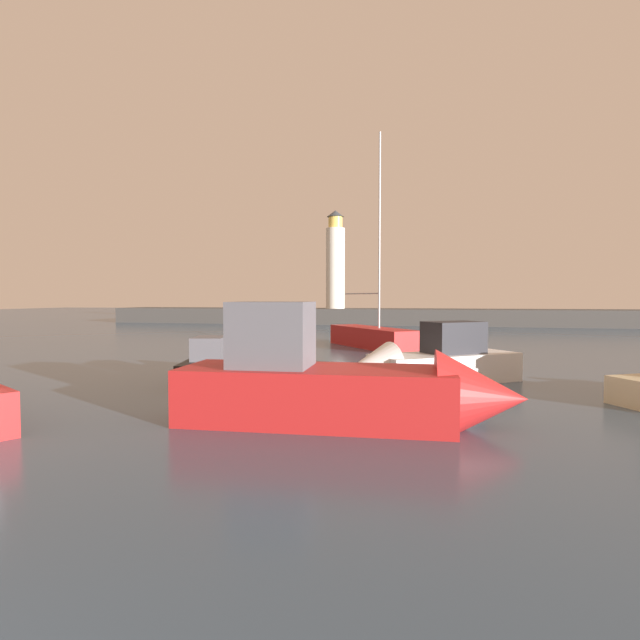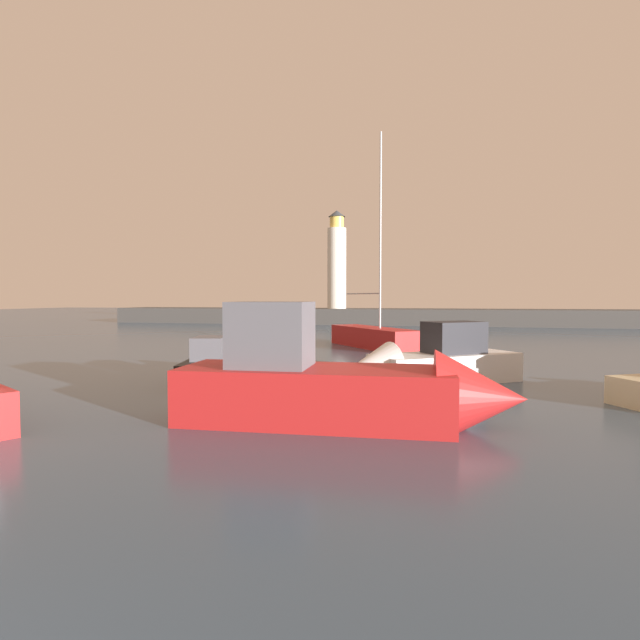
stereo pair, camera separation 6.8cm
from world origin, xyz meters
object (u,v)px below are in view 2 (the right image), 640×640
at_px(motorboat_1, 217,364).
at_px(sailboat_moored, 373,337).
at_px(motorboat_0, 422,364).
at_px(mooring_buoy, 480,357).
at_px(lighthouse, 337,262).
at_px(motorboat_4, 354,387).

relative_size(motorboat_1, sailboat_moored, 0.45).
height_order(motorboat_0, sailboat_moored, sailboat_moored).
distance_m(motorboat_1, mooring_buoy, 11.98).
xyz_separation_m(lighthouse, mooring_buoy, (14.01, -36.31, -6.96)).
bearing_deg(motorboat_0, motorboat_1, -176.76).
height_order(motorboat_1, sailboat_moored, sailboat_moored).
relative_size(motorboat_0, mooring_buoy, 8.06).
bearing_deg(lighthouse, motorboat_1, -85.08).
xyz_separation_m(motorboat_0, sailboat_moored, (-3.51, 13.30, -0.02)).
distance_m(lighthouse, motorboat_1, 43.00).
xyz_separation_m(motorboat_0, motorboat_1, (-7.94, -0.45, -0.15)).
bearing_deg(motorboat_0, lighthouse, 105.46).
bearing_deg(sailboat_moored, motorboat_0, -75.24).
bearing_deg(motorboat_1, motorboat_0, 3.24).
bearing_deg(sailboat_moored, lighthouse, 105.79).
distance_m(lighthouse, motorboat_4, 49.89).
xyz_separation_m(lighthouse, motorboat_1, (3.64, -42.30, -6.83)).
distance_m(motorboat_1, sailboat_moored, 14.45).
height_order(motorboat_0, motorboat_4, motorboat_4).
relative_size(lighthouse, sailboat_moored, 0.89).
bearing_deg(motorboat_4, mooring_buoy, 72.20).
bearing_deg(motorboat_0, motorboat_4, -102.47).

